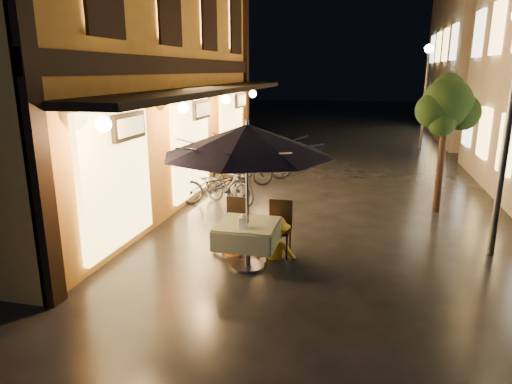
% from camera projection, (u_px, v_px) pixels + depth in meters
% --- Properties ---
extents(ground, '(90.00, 90.00, 0.00)m').
position_uv_depth(ground, '(310.00, 286.00, 6.99)').
color(ground, black).
rests_on(ground, ground).
extents(west_building, '(5.90, 11.40, 7.40)m').
position_uv_depth(west_building, '(100.00, 49.00, 11.08)').
color(west_building, orange).
rests_on(west_building, ground).
extents(street_tree, '(1.43, 1.20, 3.15)m').
position_uv_depth(street_tree, '(447.00, 107.00, 10.06)').
color(street_tree, black).
rests_on(street_tree, ground).
extents(streetlamp_far, '(0.36, 0.36, 4.23)m').
position_uv_depth(streetlamp_far, '(426.00, 77.00, 18.71)').
color(streetlamp_far, '#59595E').
rests_on(streetlamp_far, ground).
extents(cafe_table, '(0.99, 0.99, 0.78)m').
position_uv_depth(cafe_table, '(248.00, 234.00, 7.52)').
color(cafe_table, '#59595E').
rests_on(cafe_table, ground).
extents(patio_umbrella, '(2.74, 2.74, 2.46)m').
position_uv_depth(patio_umbrella, '(247.00, 140.00, 7.11)').
color(patio_umbrella, '#59595E').
rests_on(patio_umbrella, ground).
extents(cafe_chair_left, '(0.42, 0.42, 0.97)m').
position_uv_depth(cafe_chair_left, '(236.00, 221.00, 8.31)').
color(cafe_chair_left, black).
rests_on(cafe_chair_left, ground).
extents(cafe_chair_right, '(0.42, 0.42, 0.97)m').
position_uv_depth(cafe_chair_right, '(280.00, 225.00, 8.13)').
color(cafe_chair_right, black).
rests_on(cafe_chair_right, ground).
extents(table_lantern, '(0.16, 0.16, 0.25)m').
position_uv_depth(table_lantern, '(243.00, 220.00, 7.18)').
color(table_lantern, white).
rests_on(table_lantern, cafe_table).
extents(person_orange, '(0.81, 0.71, 1.43)m').
position_uv_depth(person_orange, '(230.00, 214.00, 8.14)').
color(person_orange, '#D4610F').
rests_on(person_orange, ground).
extents(person_yellow, '(1.00, 0.67, 1.44)m').
position_uv_depth(person_yellow, '(276.00, 218.00, 7.92)').
color(person_yellow, '#FFB216').
rests_on(person_yellow, ground).
extents(bicycle_0, '(1.89, 1.19, 0.94)m').
position_uv_depth(bicycle_0, '(215.00, 185.00, 11.20)').
color(bicycle_0, black).
rests_on(bicycle_0, ground).
extents(bicycle_1, '(1.62, 1.05, 0.95)m').
position_uv_depth(bicycle_1, '(229.00, 185.00, 11.16)').
color(bicycle_1, black).
rests_on(bicycle_1, ground).
extents(bicycle_2, '(1.82, 1.27, 0.91)m').
position_uv_depth(bicycle_2, '(243.00, 171.00, 12.90)').
color(bicycle_2, black).
rests_on(bicycle_2, ground).
extents(bicycle_3, '(1.89, 1.04, 1.09)m').
position_uv_depth(bicycle_3, '(262.00, 162.00, 13.67)').
color(bicycle_3, black).
rests_on(bicycle_3, ground).
extents(bicycle_4, '(1.66, 0.69, 0.85)m').
position_uv_depth(bicycle_4, '(268.00, 157.00, 15.02)').
color(bicycle_4, black).
rests_on(bicycle_4, ground).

